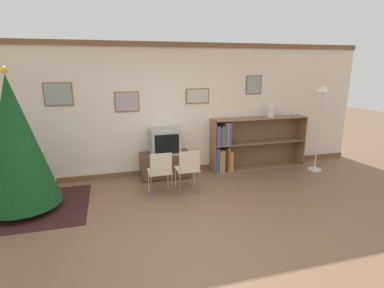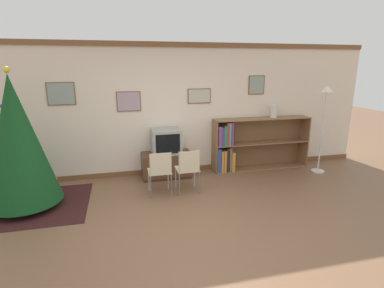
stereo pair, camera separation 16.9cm
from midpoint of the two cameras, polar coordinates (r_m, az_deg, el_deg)
name	(u,v)px [view 2 (the right image)]	position (r m, az deg, el deg)	size (l,w,h in m)	color
ground_plane	(193,232)	(4.35, 1.44, -16.48)	(24.00, 24.00, 0.00)	brown
wall_back	(164,110)	(6.25, -4.52, 6.44)	(9.12, 0.11, 2.70)	silver
area_rug	(27,206)	(5.67, -28.13, -10.45)	(1.94, 1.58, 0.01)	#381919
christmas_tree	(17,141)	(5.33, -29.57, 0.53)	(1.15, 1.15, 2.23)	maroon
tv_console	(167,165)	(6.21, -4.06, -4.00)	(1.01, 0.48, 0.52)	#412A1A
television	(166,141)	(6.06, -4.15, 0.51)	(0.58, 0.46, 0.50)	#9E9E99
folding_chair_left	(160,171)	(5.26, -5.17, -5.07)	(0.40, 0.40, 0.82)	beige
folding_chair_right	(188,168)	(5.35, 0.18, -4.66)	(0.40, 0.40, 0.82)	beige
bookshelf	(244,146)	(6.68, 10.57, -0.34)	(2.18, 0.36, 1.14)	olive
vase	(274,111)	(6.84, 15.97, 6.08)	(0.15, 0.15, 0.29)	silver
standing_lamp	(325,107)	(6.85, 24.64, 6.43)	(0.28, 0.28, 1.85)	silver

